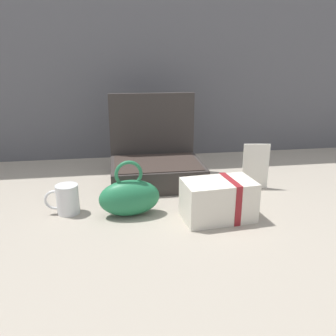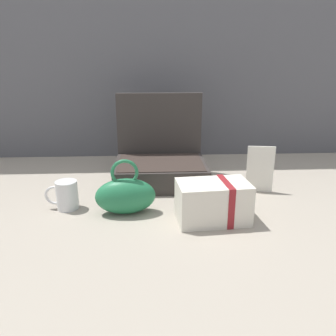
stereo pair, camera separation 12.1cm
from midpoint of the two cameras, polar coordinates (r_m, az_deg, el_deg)
name	(u,v)px [view 1 (the left image)]	position (r m, az deg, el deg)	size (l,w,h in m)	color
ground_plane	(173,195)	(1.27, -1.88, -4.61)	(6.00, 6.00, 0.00)	#9E9384
back_wall	(153,11)	(1.76, -4.75, 24.93)	(3.20, 0.06, 1.40)	#56565B
open_suitcase	(156,163)	(1.39, -4.59, 0.86)	(0.36, 0.30, 0.35)	#332D2B
teal_pouch_handbag	(130,197)	(1.10, -9.67, -4.92)	(0.20, 0.11, 0.19)	#237247
cream_toiletry_bag	(219,200)	(1.07, 5.46, -5.43)	(0.23, 0.15, 0.13)	silver
coffee_mug	(67,199)	(1.17, -19.64, -5.06)	(0.11, 0.07, 0.10)	silver
info_card_left	(256,166)	(1.33, 12.12, 0.22)	(0.10, 0.01, 0.18)	white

